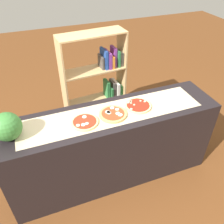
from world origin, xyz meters
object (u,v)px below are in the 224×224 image
pizza_mushroom_2 (138,106)px  watermelon (7,127)px  bookshelf (102,85)px  pizza_mozzarella_0 (85,122)px  pizza_mozzarella_1 (113,114)px

pizza_mushroom_2 → watermelon: watermelon is taller
bookshelf → watermelon: bearing=-140.9°
bookshelf → pizza_mozzarella_0: bearing=-116.9°
pizza_mozzarella_0 → watermelon: size_ratio=1.01×
pizza_mozzarella_0 → pizza_mozzarella_1: 0.30m
pizza_mushroom_2 → watermelon: 1.27m
pizza_mozzarella_0 → pizza_mozzarella_1: (0.30, 0.02, 0.00)m
bookshelf → pizza_mushroom_2: bearing=-84.6°
pizza_mushroom_2 → bookshelf: bookshelf is taller
pizza_mushroom_2 → watermelon: bearing=-179.0°
pizza_mozzarella_0 → watermelon: bearing=176.5°
pizza_mozzarella_1 → watermelon: watermelon is taller
pizza_mozzarella_1 → pizza_mushroom_2: size_ratio=1.00×
pizza_mozzarella_0 → pizza_mushroom_2: same height
pizza_mozzarella_1 → watermelon: (-0.97, 0.02, 0.11)m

